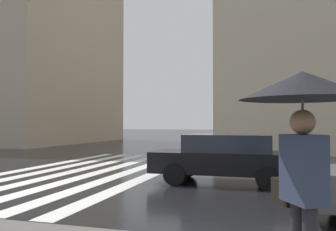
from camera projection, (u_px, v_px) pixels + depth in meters
ground_plane at (39, 190)px, 9.01m from camera, size 220.00×220.00×0.00m
zebra_crossing at (93, 170)px, 13.02m from camera, size 13.00×5.50×0.01m
car_black at (225, 157)px, 10.18m from camera, size 1.85×4.10×1.41m
pedestrian_with_floral_umbrella at (302, 112)px, 3.09m from camera, size 1.11×1.11×2.02m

